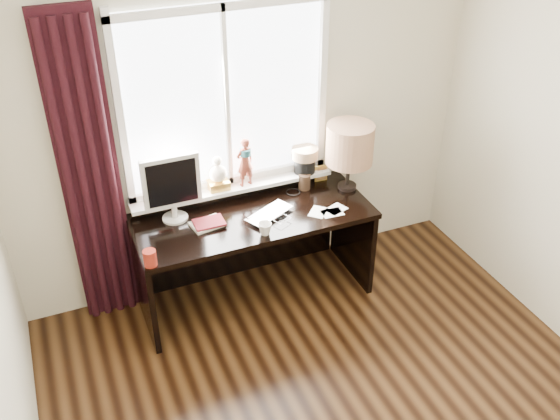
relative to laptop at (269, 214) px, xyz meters
name	(u,v)px	position (x,y,z in m)	size (l,w,h in m)	color
ceiling	(430,2)	(0.00, -1.57, 1.84)	(3.50, 4.00, 0.00)	white
wall_back	(246,121)	(0.00, 0.43, 0.54)	(3.50, 2.60, 0.00)	beige
laptop	(269,214)	(0.00, 0.00, 0.00)	(0.36, 0.23, 0.03)	silver
mug	(265,228)	(-0.11, -0.20, 0.03)	(0.09, 0.09, 0.09)	white
red_cup	(150,258)	(-0.90, -0.24, 0.04)	(0.08, 0.08, 0.11)	maroon
window	(231,126)	(-0.14, 0.38, 0.54)	(1.52, 0.21, 1.40)	white
curtain	(90,180)	(-1.13, 0.34, 0.35)	(0.38, 0.09, 2.25)	black
desk	(249,235)	(-0.10, 0.16, -0.26)	(1.70, 0.70, 0.75)	black
monitor	(172,185)	(-0.63, 0.22, 0.26)	(0.40, 0.18, 0.49)	beige
notebook_stack	(208,223)	(-0.44, 0.05, 0.00)	(0.24, 0.20, 0.03)	beige
brush_holder	(304,181)	(0.38, 0.25, 0.05)	(0.09, 0.09, 0.25)	black
icon_frame	(321,173)	(0.55, 0.31, 0.05)	(0.10, 0.03, 0.13)	gold
table_lamp	(350,145)	(0.69, 0.13, 0.35)	(0.35, 0.35, 0.52)	black
loose_papers	(329,211)	(0.41, -0.11, -0.01)	(0.31, 0.20, 0.00)	white
desk_cables	(284,205)	(0.15, 0.09, -0.01)	(0.37, 0.39, 0.01)	black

